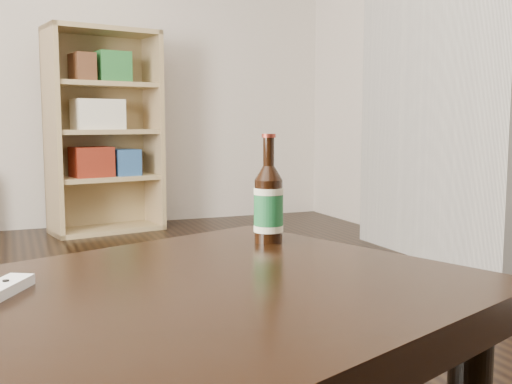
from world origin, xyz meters
name	(u,v)px	position (x,y,z in m)	size (l,w,h in m)	color
chimney_breast	(450,8)	(2.35, 1.20, 1.35)	(0.30, 1.20, 2.70)	silver
bookshelf	(102,128)	(0.73, 2.73, 0.71)	(0.79, 0.47, 1.36)	tan
coffee_table	(91,355)	(0.24, -0.59, 0.41)	(1.46, 1.14, 0.48)	black
beer_bottle	(269,204)	(0.67, -0.24, 0.56)	(0.09, 0.09, 0.24)	black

